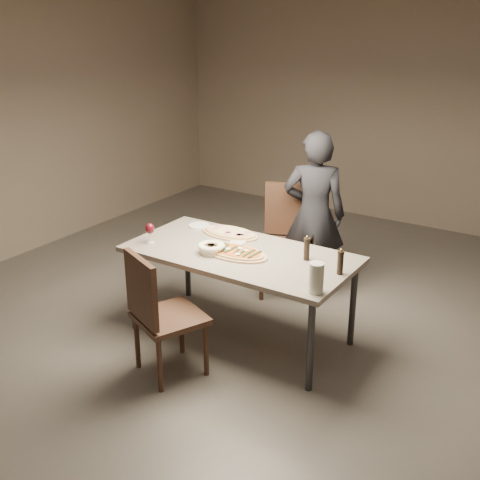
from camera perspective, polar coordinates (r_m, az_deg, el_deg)
The scene contains 14 objects.
room at distance 4.51m, azimuth -0.00°, elevation 6.53°, with size 7.00×7.00×7.00m.
dining_table at distance 4.74m, azimuth -0.00°, elevation -1.77°, with size 1.80×0.90×0.75m.
zucchini_pizza at distance 4.67m, azimuth -0.52°, elevation -1.14°, with size 0.57×0.31×0.05m.
ham_pizza at distance 5.07m, azimuth -0.95°, elevation 0.69°, with size 0.52×0.29×0.04m.
bread_basket at distance 4.68m, azimuth -2.72°, elevation -0.73°, with size 0.21×0.21×0.08m.
oil_dish at distance 4.88m, azimuth -0.22°, elevation -0.23°, with size 0.13×0.13×0.01m.
pepper_mill_left at distance 4.35m, azimuth 9.50°, elevation -2.08°, with size 0.05×0.05×0.20m.
pepper_mill_right at distance 4.56m, azimuth 6.35°, elevation -0.81°, with size 0.05×0.05×0.19m.
carafe at distance 4.04m, azimuth 7.24°, elevation -3.58°, with size 0.10×0.10×0.21m.
wine_glass at distance 4.91m, azimuth -8.54°, elevation 1.03°, with size 0.08×0.08×0.17m.
side_plate at distance 5.28m, azimuth -3.89°, elevation 1.38°, with size 0.18×0.18×0.01m.
chair_near at distance 4.33m, azimuth -7.80°, elevation -6.52°, with size 0.60×0.60×0.97m.
chair_far at distance 5.65m, azimuth 4.51°, elevation 0.69°, with size 0.63×0.63×1.02m.
diner at distance 5.52m, azimuth 7.04°, elevation 2.38°, with size 0.57×0.37×1.55m, color black.
Camera 1 is at (2.37, -3.66, 2.53)m, focal length 45.00 mm.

